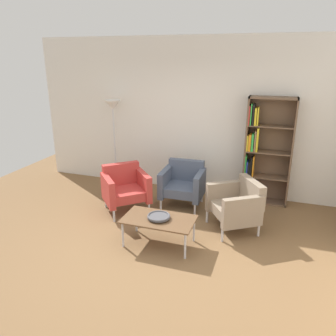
{
  "coord_description": "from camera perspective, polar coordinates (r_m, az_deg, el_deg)",
  "views": [
    {
      "loc": [
        1.54,
        -3.57,
        2.54
      ],
      "look_at": [
        0.04,
        0.84,
        0.95
      ],
      "focal_mm": 35.15,
      "sensor_mm": 36.0,
      "label": 1
    }
  ],
  "objects": [
    {
      "name": "ground_plane",
      "position": [
        4.65,
        -3.93,
        -14.35
      ],
      "size": [
        8.32,
        8.32,
        0.0
      ],
      "primitive_type": "plane",
      "color": "brown"
    },
    {
      "name": "decorative_bowl",
      "position": [
        4.61,
        -1.61,
        -8.38
      ],
      "size": [
        0.32,
        0.32,
        0.05
      ],
      "color": "#4C4C51",
      "rests_on": "coffee_table_low"
    },
    {
      "name": "armchair_by_bookshelf",
      "position": [
        5.67,
        -7.47,
        -3.34
      ],
      "size": [
        0.95,
        0.95,
        0.78
      ],
      "rotation": [
        0.0,
        0.0,
        0.74
      ],
      "color": "#B73833",
      "rests_on": "ground_plane"
    },
    {
      "name": "armchair_spare_guest",
      "position": [
        5.81,
        2.65,
        -2.64
      ],
      "size": [
        0.74,
        0.68,
        0.78
      ],
      "rotation": [
        0.0,
        0.0,
        0.03
      ],
      "color": "#4C566B",
      "rests_on": "ground_plane"
    },
    {
      "name": "coffee_table_low",
      "position": [
        4.64,
        -1.6,
        -9.11
      ],
      "size": [
        1.0,
        0.56,
        0.4
      ],
      "color": "brown",
      "rests_on": "ground_plane"
    },
    {
      "name": "armchair_near_window",
      "position": [
        5.12,
        11.89,
        -6.13
      ],
      "size": [
        0.93,
        0.94,
        0.78
      ],
      "rotation": [
        0.0,
        0.0,
        -0.98
      ],
      "color": "gray",
      "rests_on": "ground_plane"
    },
    {
      "name": "bookshelf_tall",
      "position": [
        6.05,
        16.16,
        2.43
      ],
      "size": [
        0.8,
        0.3,
        1.9
      ],
      "color": "brown",
      "rests_on": "ground_plane"
    },
    {
      "name": "floor_lamp_torchiere",
      "position": [
        6.57,
        -9.49,
        9.02
      ],
      "size": [
        0.32,
        0.32,
        1.74
      ],
      "color": "silver",
      "rests_on": "ground_plane"
    },
    {
      "name": "plaster_back_panel",
      "position": [
        6.32,
        4.43,
        8.85
      ],
      "size": [
        6.4,
        0.12,
        2.9
      ],
      "primitive_type": "cube",
      "color": "silver",
      "rests_on": "ground_plane"
    }
  ]
}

